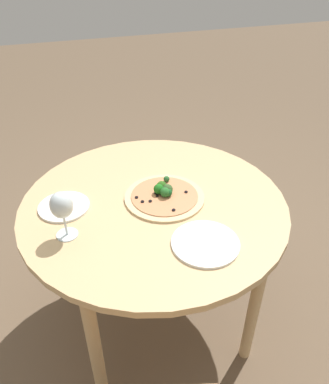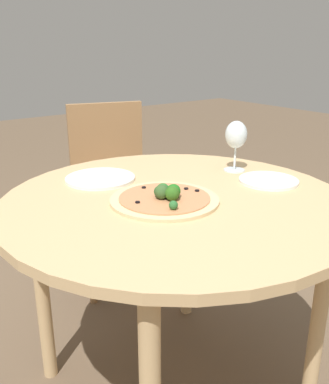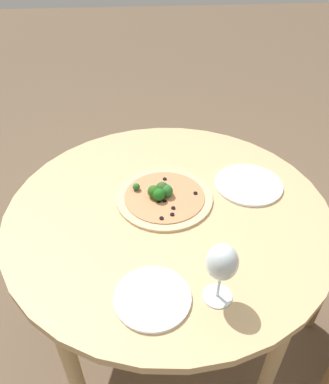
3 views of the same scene
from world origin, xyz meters
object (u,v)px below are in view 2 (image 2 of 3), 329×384
at_px(plate_far, 269,181).
at_px(pizza, 165,198).
at_px(chair, 113,186).
at_px(wine_glass, 236,136).
at_px(plate_near, 100,178).

bearing_deg(plate_far, pizza, -98.43).
distance_m(chair, pizza, 0.93).
xyz_separation_m(wine_glass, plate_far, (0.17, -0.01, -0.12)).
bearing_deg(plate_far, plate_near, -129.33).
relative_size(chair, wine_glass, 4.87).
height_order(wine_glass, plate_near, wine_glass).
distance_m(pizza, plate_near, 0.31).
height_order(pizza, plate_near, pizza).
xyz_separation_m(wine_glass, plate_near, (-0.20, -0.45, -0.12)).
xyz_separation_m(pizza, wine_glass, (-0.11, 0.40, 0.12)).
bearing_deg(pizza, plate_far, 81.57).
xyz_separation_m(pizza, plate_far, (0.06, 0.40, -0.01)).
distance_m(pizza, plate_far, 0.40).
height_order(plate_near, plate_far, same).
bearing_deg(chair, pizza, -92.78).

